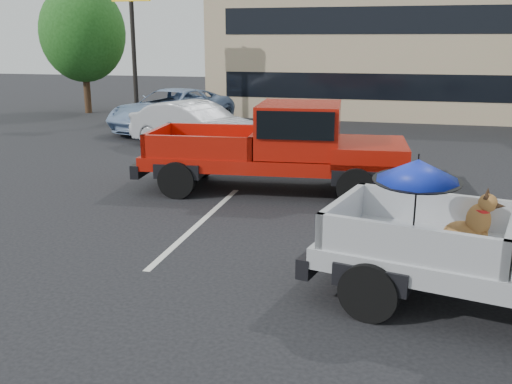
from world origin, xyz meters
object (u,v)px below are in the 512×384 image
silver_sedan (195,126)px  blue_suv (172,110)px  motel_sign (131,8)px  red_pickup (291,144)px  tree_left (83,33)px

silver_sedan → blue_suv: 4.24m
motel_sign → silver_sedan: motel_sign is taller
red_pickup → blue_suv: (-6.19, 8.07, -0.32)m
blue_suv → tree_left: bearing=160.4°
red_pickup → motel_sign: bearing=127.2°
motel_sign → red_pickup: motel_sign is taller
motel_sign → silver_sedan: (4.30, -4.77, -3.90)m
tree_left → blue_suv: (6.06, -4.17, -2.94)m
red_pickup → silver_sedan: 5.97m
motel_sign → tree_left: bearing=143.1°
motel_sign → blue_suv: (2.06, -1.17, -3.86)m
blue_suv → silver_sedan: bearing=-43.1°
silver_sedan → blue_suv: size_ratio=0.80×
tree_left → silver_sedan: size_ratio=1.31×
red_pickup → blue_suv: red_pickup is taller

